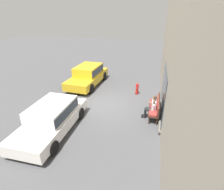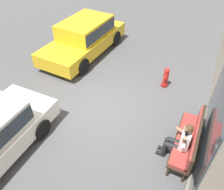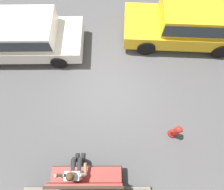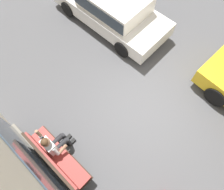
{
  "view_description": "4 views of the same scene",
  "coord_description": "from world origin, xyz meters",
  "px_view_note": "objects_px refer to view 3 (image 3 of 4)",
  "views": [
    {
      "loc": [
        9.42,
        2.6,
        5.27
      ],
      "look_at": [
        0.76,
        0.42,
        1.07
      ],
      "focal_mm": 28.0,
      "sensor_mm": 36.0,
      "label": 1
    },
    {
      "loc": [
        4.76,
        2.6,
        5.22
      ],
      "look_at": [
        0.43,
        0.52,
        1.09
      ],
      "focal_mm": 35.0,
      "sensor_mm": 36.0,
      "label": 2
    },
    {
      "loc": [
        -0.1,
        2.6,
        5.84
      ],
      "look_at": [
        -0.11,
        0.6,
        1.07
      ],
      "focal_mm": 28.0,
      "sensor_mm": 36.0,
      "label": 3
    },
    {
      "loc": [
        -1.11,
        2.6,
        6.37
      ],
      "look_at": [
        0.77,
        0.61,
        0.76
      ],
      "focal_mm": 35.0,
      "sensor_mm": 36.0,
      "label": 4
    }
  ],
  "objects_px": {
    "parked_car_near": "(188,22)",
    "parked_car_mid": "(23,35)",
    "bench": "(86,180)",
    "fire_hydrant": "(175,132)",
    "person_on_phone": "(75,171)"
  },
  "relations": [
    {
      "from": "person_on_phone",
      "to": "fire_hydrant",
      "type": "distance_m",
      "value": 3.2
    },
    {
      "from": "parked_car_near",
      "to": "fire_hydrant",
      "type": "xyz_separation_m",
      "value": [
        0.92,
        4.04,
        -0.44
      ]
    },
    {
      "from": "parked_car_near",
      "to": "fire_hydrant",
      "type": "relative_size",
      "value": 5.82
    },
    {
      "from": "fire_hydrant",
      "to": "parked_car_near",
      "type": "bearing_deg",
      "value": -102.78
    },
    {
      "from": "parked_car_near",
      "to": "bench",
      "type": "bearing_deg",
      "value": 56.25
    },
    {
      "from": "bench",
      "to": "parked_car_mid",
      "type": "relative_size",
      "value": 0.44
    },
    {
      "from": "bench",
      "to": "parked_car_mid",
      "type": "distance_m",
      "value": 5.48
    },
    {
      "from": "bench",
      "to": "parked_car_near",
      "type": "xyz_separation_m",
      "value": [
        -3.6,
        -5.39,
        0.25
      ]
    },
    {
      "from": "bench",
      "to": "parked_car_mid",
      "type": "bearing_deg",
      "value": -61.88
    },
    {
      "from": "bench",
      "to": "fire_hydrant",
      "type": "height_order",
      "value": "bench"
    },
    {
      "from": "parked_car_mid",
      "to": "person_on_phone",
      "type": "bearing_deg",
      "value": 116.38
    },
    {
      "from": "person_on_phone",
      "to": "parked_car_near",
      "type": "height_order",
      "value": "parked_car_near"
    },
    {
      "from": "parked_car_near",
      "to": "parked_car_mid",
      "type": "bearing_deg",
      "value": 5.13
    },
    {
      "from": "bench",
      "to": "parked_car_mid",
      "type": "xyz_separation_m",
      "value": [
        2.58,
        -4.83,
        0.17
      ]
    },
    {
      "from": "parked_car_near",
      "to": "fire_hydrant",
      "type": "height_order",
      "value": "parked_car_near"
    }
  ]
}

